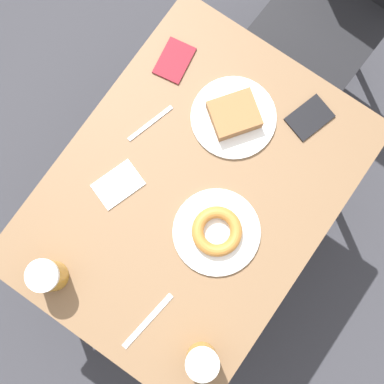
{
  "coord_description": "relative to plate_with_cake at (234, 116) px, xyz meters",
  "views": [
    {
      "loc": [
        0.14,
        -0.21,
        2.22
      ],
      "look_at": [
        0.0,
        0.0,
        0.72
      ],
      "focal_mm": 50.0,
      "sensor_mm": 36.0,
      "label": 1
    }
  ],
  "objects": [
    {
      "name": "plate_with_cake",
      "position": [
        0.0,
        0.0,
        0.0
      ],
      "size": [
        0.25,
        0.25,
        0.05
      ],
      "color": "white",
      "rests_on": "table"
    },
    {
      "name": "passport_near_edge",
      "position": [
        0.18,
        0.13,
        -0.02
      ],
      "size": [
        0.12,
        0.15,
        0.01
      ],
      "rotation": [
        0.0,
        0.0,
        5.99
      ],
      "color": "black",
      "rests_on": "table"
    },
    {
      "name": "plate_with_donut",
      "position": [
        0.15,
        -0.31,
        -0.0
      ],
      "size": [
        0.25,
        0.25,
        0.04
      ],
      "color": "white",
      "rests_on": "table"
    },
    {
      "name": "table",
      "position": [
        0.03,
        -0.25,
        -0.08
      ],
      "size": [
        0.76,
        1.02,
        0.7
      ],
      "color": "brown",
      "rests_on": "ground_plane"
    },
    {
      "name": "napkin_folded",
      "position": [
        -0.16,
        -0.36,
        -0.02
      ],
      "size": [
        0.13,
        0.16,
        0.0
      ],
      "rotation": [
        0.0,
        0.0,
        4.38
      ],
      "color": "white",
      "rests_on": "table"
    },
    {
      "name": "knife",
      "position": [
        0.13,
        -0.62,
        -0.02
      ],
      "size": [
        0.04,
        0.19,
        0.0
      ],
      "rotation": [
        0.0,
        0.0,
        3.01
      ],
      "color": "silver",
      "rests_on": "table"
    },
    {
      "name": "passport_far_edge",
      "position": [
        -0.25,
        0.05,
        -0.02
      ],
      "size": [
        0.11,
        0.14,
        0.01
      ],
      "rotation": [
        0.0,
        0.0,
        0.16
      ],
      "color": "maroon",
      "rests_on": "table"
    },
    {
      "name": "ground_plane",
      "position": [
        0.03,
        -0.25,
        -0.72
      ],
      "size": [
        8.0,
        8.0,
        0.0
      ],
      "primitive_type": "plane",
      "color": "#333338"
    },
    {
      "name": "beer_mug_left",
      "position": [
        -0.16,
        -0.67,
        0.05
      ],
      "size": [
        0.09,
        0.09,
        0.13
      ],
      "color": "#C68C23",
      "rests_on": "table"
    },
    {
      "name": "beer_mug_center",
      "position": [
        0.31,
        -0.61,
        0.05
      ],
      "size": [
        0.09,
        0.09,
        0.13
      ],
      "color": "#C68C23",
      "rests_on": "table"
    },
    {
      "name": "fork",
      "position": [
        -0.19,
        -0.15,
        -0.02
      ],
      "size": [
        0.06,
        0.16,
        0.0
      ],
      "rotation": [
        0.0,
        0.0,
        6.0
      ],
      "color": "silver",
      "rests_on": "table"
    }
  ]
}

